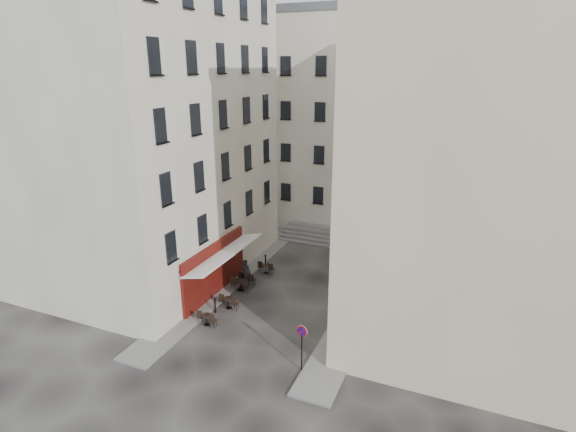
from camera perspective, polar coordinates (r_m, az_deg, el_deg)
The scene contains 18 objects.
ground at distance 27.13m, azimuth -2.07°, elevation -12.49°, with size 90.00×90.00×0.00m, color black.
sidewalk_left at distance 32.06m, azimuth -6.44°, elevation -7.34°, with size 2.00×22.00×0.12m, color slate.
sidewalk_right at distance 28.31m, azimuth 9.02°, elevation -11.17°, with size 2.00×18.00×0.12m, color slate.
building_left at distance 31.74m, azimuth -17.73°, elevation 11.01°, with size 12.20×16.20×20.60m.
building_right at distance 25.04m, azimuth 23.90°, elevation 6.20°, with size 12.20×14.20×18.60m.
building_back at distance 41.79m, azimuth 7.65°, elevation 11.91°, with size 18.20×10.20×18.60m.
cafe_storefront at distance 28.88m, azimuth -9.13°, elevation -6.50°, with size 1.74×7.30×3.50m.
stone_steps at distance 37.60m, azimuth 5.94°, elevation -2.78°, with size 9.00×3.15×0.80m.
bollard_near at distance 27.48m, azimuth -9.26°, elevation -11.05°, with size 0.12×0.12×0.98m.
bollard_mid at distance 30.13m, azimuth -5.76°, elevation -8.10°, with size 0.12×0.12×0.98m.
bollard_far at distance 32.95m, azimuth -2.87°, elevation -5.62°, with size 0.12×0.12×0.98m.
no_parking_sign at distance 21.91m, azimuth 1.76°, elevation -15.37°, with size 0.56×0.15×2.47m.
bistro_table_a at distance 26.40m, azimuth -10.23°, elevation -12.68°, with size 1.18×0.55×0.83m.
bistro_table_b at distance 27.82m, azimuth -7.50°, elevation -10.73°, with size 1.27×0.59×0.89m.
bistro_table_c at distance 29.74m, azimuth -6.04°, elevation -8.57°, with size 1.36×0.64×0.96m.
bistro_table_d at distance 30.55m, azimuth -5.21°, elevation -7.89°, with size 1.21×0.57×0.85m.
bistro_table_e at distance 31.97m, azimuth -2.77°, elevation -6.58°, with size 1.20×0.56×0.85m.
pedestrian at distance 30.18m, azimuth -5.41°, elevation -7.18°, with size 0.68×0.45×1.88m, color black.
Camera 1 is at (9.84, -21.10, 13.93)m, focal length 28.00 mm.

